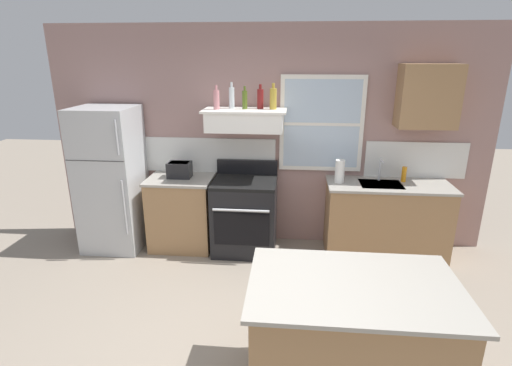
% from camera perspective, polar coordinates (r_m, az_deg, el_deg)
% --- Properties ---
extents(ground_plane, '(16.00, 16.00, 0.00)m').
position_cam_1_polar(ground_plane, '(3.51, -1.11, -23.81)').
color(ground_plane, gray).
extents(back_wall, '(5.40, 0.11, 2.70)m').
position_cam_1_polar(back_wall, '(4.93, 2.06, 6.46)').
color(back_wall, gray).
rests_on(back_wall, ground_plane).
extents(refrigerator, '(0.70, 0.72, 1.77)m').
position_cam_1_polar(refrigerator, '(5.17, -20.18, 0.49)').
color(refrigerator, '#B7BABC').
rests_on(refrigerator, ground_plane).
extents(counter_left_of_stove, '(0.79, 0.63, 0.91)m').
position_cam_1_polar(counter_left_of_stove, '(5.06, -10.62, -4.16)').
color(counter_left_of_stove, '#9E754C').
rests_on(counter_left_of_stove, ground_plane).
extents(toaster, '(0.30, 0.20, 0.19)m').
position_cam_1_polar(toaster, '(4.90, -10.99, 1.92)').
color(toaster, black).
rests_on(toaster, counter_left_of_stove).
extents(stove_range, '(0.76, 0.69, 1.09)m').
position_cam_1_polar(stove_range, '(4.87, -1.62, -4.63)').
color(stove_range, black).
rests_on(stove_range, ground_plane).
extents(range_hood_shelf, '(0.96, 0.52, 0.24)m').
position_cam_1_polar(range_hood_shelf, '(4.65, -1.60, 9.14)').
color(range_hood_shelf, white).
extents(bottle_rose_pink, '(0.07, 0.07, 0.27)m').
position_cam_1_polar(bottle_rose_pink, '(4.62, -5.75, 11.95)').
color(bottle_rose_pink, '#C67F84').
rests_on(bottle_rose_pink, range_hood_shelf).
extents(bottle_clear_tall, '(0.06, 0.06, 0.30)m').
position_cam_1_polar(bottle_clear_tall, '(4.69, -3.53, 12.24)').
color(bottle_clear_tall, silver).
rests_on(bottle_clear_tall, range_hood_shelf).
extents(bottle_olive_oil_square, '(0.06, 0.06, 0.26)m').
position_cam_1_polar(bottle_olive_oil_square, '(4.63, -1.64, 11.97)').
color(bottle_olive_oil_square, '#4C601E').
rests_on(bottle_olive_oil_square, range_hood_shelf).
extents(bottle_red_label_wine, '(0.07, 0.07, 0.28)m').
position_cam_1_polar(bottle_red_label_wine, '(4.66, 0.62, 12.11)').
color(bottle_red_label_wine, maroon).
rests_on(bottle_red_label_wine, range_hood_shelf).
extents(bottle_champagne_gold_foil, '(0.08, 0.08, 0.29)m').
position_cam_1_polar(bottle_champagne_gold_foil, '(4.61, 2.50, 12.12)').
color(bottle_champagne_gold_foil, '#B29333').
rests_on(bottle_champagne_gold_foil, range_hood_shelf).
extents(counter_right_with_sink, '(1.43, 0.63, 0.91)m').
position_cam_1_polar(counter_right_with_sink, '(5.01, 18.20, -5.02)').
color(counter_right_with_sink, '#9E754C').
rests_on(counter_right_with_sink, ground_plane).
extents(sink_faucet, '(0.03, 0.17, 0.28)m').
position_cam_1_polar(sink_faucet, '(4.88, 17.54, 2.24)').
color(sink_faucet, silver).
rests_on(sink_faucet, counter_right_with_sink).
extents(paper_towel_roll, '(0.11, 0.11, 0.27)m').
position_cam_1_polar(paper_towel_roll, '(4.72, 12.01, 1.67)').
color(paper_towel_roll, white).
rests_on(paper_towel_roll, counter_right_with_sink).
extents(dish_soap_bottle, '(0.06, 0.06, 0.18)m').
position_cam_1_polar(dish_soap_bottle, '(4.97, 20.59, 1.19)').
color(dish_soap_bottle, orange).
rests_on(dish_soap_bottle, counter_right_with_sink).
extents(kitchen_island, '(1.40, 0.90, 0.91)m').
position_cam_1_polar(kitchen_island, '(3.01, 13.41, -21.29)').
color(kitchen_island, '#9E754C').
rests_on(kitchen_island, ground_plane).
extents(upper_cabinet_right, '(0.64, 0.32, 0.70)m').
position_cam_1_polar(upper_cabinet_right, '(4.89, 23.60, 11.39)').
color(upper_cabinet_right, '#9E754C').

